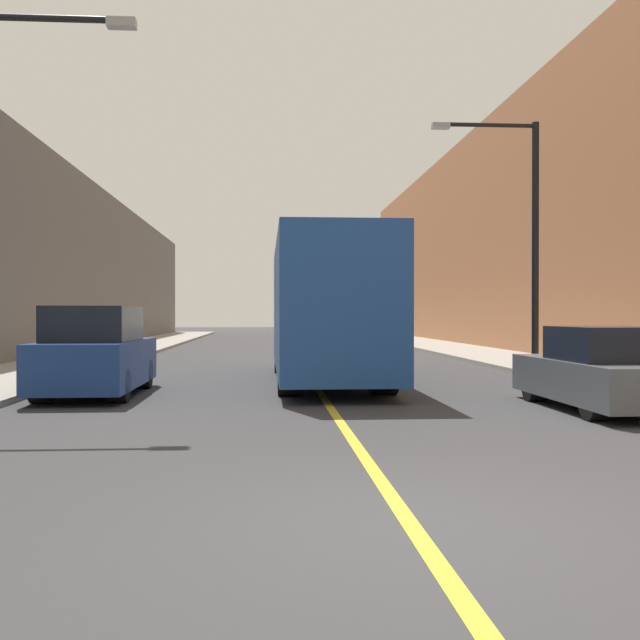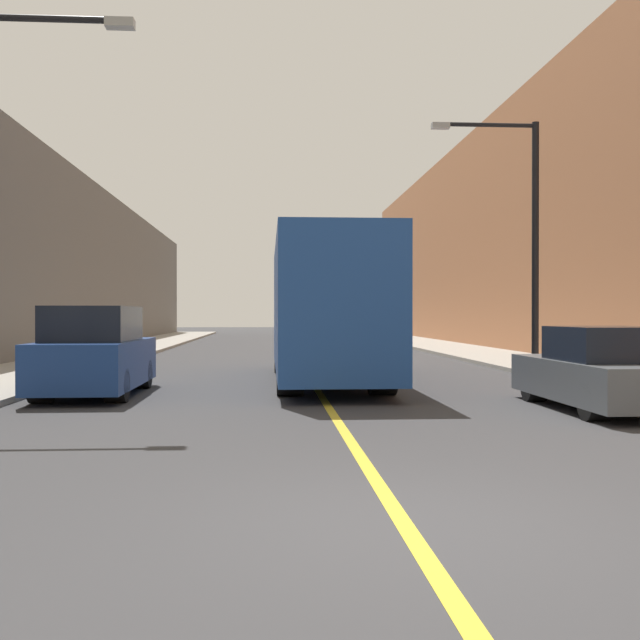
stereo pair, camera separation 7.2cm
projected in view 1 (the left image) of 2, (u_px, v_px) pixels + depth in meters
ground_plane at (412, 526)px, 6.16m from camera, size 200.00×200.00×0.00m
sidewalk_left at (123, 350)px, 35.50m from camera, size 3.74×72.00×0.13m
sidewalk_right at (455, 349)px, 36.65m from camera, size 3.74×72.00×0.13m
building_row_left at (39, 262)px, 35.20m from camera, size 4.00×72.00×8.48m
building_row_right at (532, 231)px, 36.89m from camera, size 4.00×72.00×11.72m
road_center_line at (291, 351)px, 36.08m from camera, size 0.16×72.00×0.01m
bus at (325, 308)px, 19.37m from camera, size 2.56×10.48×3.59m
parked_suv_left at (96, 354)px, 16.09m from camera, size 1.87×4.67×1.92m
car_right_near at (602, 372)px, 13.64m from camera, size 1.78×4.51×1.53m
street_lamp_right at (525, 226)px, 21.24m from camera, size 3.09×0.24×7.08m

